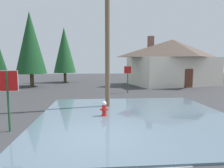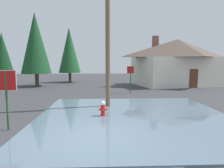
{
  "view_description": "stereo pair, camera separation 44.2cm",
  "coord_description": "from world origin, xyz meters",
  "px_view_note": "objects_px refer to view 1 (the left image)",
  "views": [
    {
      "loc": [
        -0.04,
        -6.74,
        2.72
      ],
      "look_at": [
        0.85,
        4.36,
        1.47
      ],
      "focal_mm": 31.49,
      "sensor_mm": 36.0,
      "label": 1
    },
    {
      "loc": [
        0.4,
        -6.77,
        2.72
      ],
      "look_at": [
        0.85,
        4.36,
        1.47
      ],
      "focal_mm": 31.49,
      "sensor_mm": 36.0,
      "label": 2
    }
  ],
  "objects_px": {
    "house": "(172,61)",
    "stop_sign_near": "(7,88)",
    "utility_pole": "(107,37)",
    "stop_sign_far": "(128,74)",
    "pine_tree_tall_left": "(30,43)",
    "fire_hydrant": "(104,109)",
    "pine_tree_short_left": "(64,50)"
  },
  "relations": [
    {
      "from": "fire_hydrant",
      "to": "stop_sign_far",
      "type": "height_order",
      "value": "stop_sign_far"
    },
    {
      "from": "pine_tree_tall_left",
      "to": "fire_hydrant",
      "type": "bearing_deg",
      "value": -59.69
    },
    {
      "from": "house",
      "to": "stop_sign_near",
      "type": "bearing_deg",
      "value": -129.22
    },
    {
      "from": "stop_sign_far",
      "to": "pine_tree_tall_left",
      "type": "xyz_separation_m",
      "value": [
        -9.88,
        5.21,
        3.12
      ]
    },
    {
      "from": "fire_hydrant",
      "to": "pine_tree_short_left",
      "type": "xyz_separation_m",
      "value": [
        -4.55,
        17.23,
        3.89
      ]
    },
    {
      "from": "house",
      "to": "pine_tree_short_left",
      "type": "height_order",
      "value": "pine_tree_short_left"
    },
    {
      "from": "fire_hydrant",
      "to": "pine_tree_short_left",
      "type": "relative_size",
      "value": 0.11
    },
    {
      "from": "stop_sign_far",
      "to": "pine_tree_tall_left",
      "type": "bearing_deg",
      "value": 152.21
    },
    {
      "from": "stop_sign_far",
      "to": "pine_tree_tall_left",
      "type": "relative_size",
      "value": 0.29
    },
    {
      "from": "utility_pole",
      "to": "pine_tree_tall_left",
      "type": "bearing_deg",
      "value": 126.16
    },
    {
      "from": "fire_hydrant",
      "to": "pine_tree_tall_left",
      "type": "distance_m",
      "value": 15.47
    },
    {
      "from": "fire_hydrant",
      "to": "house",
      "type": "xyz_separation_m",
      "value": [
        8.78,
        13.69,
        2.41
      ]
    },
    {
      "from": "utility_pole",
      "to": "pine_tree_tall_left",
      "type": "xyz_separation_m",
      "value": [
        -7.78,
        10.65,
        0.6
      ]
    },
    {
      "from": "fire_hydrant",
      "to": "utility_pole",
      "type": "height_order",
      "value": "utility_pole"
    },
    {
      "from": "pine_tree_tall_left",
      "to": "house",
      "type": "bearing_deg",
      "value": 3.11
    },
    {
      "from": "stop_sign_far",
      "to": "house",
      "type": "bearing_deg",
      "value": 43.6
    },
    {
      "from": "fire_hydrant",
      "to": "stop_sign_near",
      "type": "bearing_deg",
      "value": -155.65
    },
    {
      "from": "stop_sign_far",
      "to": "pine_tree_short_left",
      "type": "height_order",
      "value": "pine_tree_short_left"
    },
    {
      "from": "stop_sign_near",
      "to": "stop_sign_far",
      "type": "relative_size",
      "value": 1.02
    },
    {
      "from": "house",
      "to": "pine_tree_short_left",
      "type": "xyz_separation_m",
      "value": [
        -13.34,
        3.54,
        1.48
      ]
    },
    {
      "from": "stop_sign_near",
      "to": "fire_hydrant",
      "type": "distance_m",
      "value": 4.37
    },
    {
      "from": "fire_hydrant",
      "to": "pine_tree_tall_left",
      "type": "bearing_deg",
      "value": 120.31
    },
    {
      "from": "stop_sign_near",
      "to": "stop_sign_far",
      "type": "xyz_separation_m",
      "value": [
        6.18,
        9.32,
        -0.07
      ]
    },
    {
      "from": "utility_pole",
      "to": "house",
      "type": "distance_m",
      "value": 14.38
    },
    {
      "from": "stop_sign_near",
      "to": "pine_tree_short_left",
      "type": "distance_m",
      "value": 19.13
    },
    {
      "from": "stop_sign_near",
      "to": "fire_hydrant",
      "type": "xyz_separation_m",
      "value": [
        3.79,
        1.72,
        -1.34
      ]
    },
    {
      "from": "stop_sign_far",
      "to": "pine_tree_short_left",
      "type": "relative_size",
      "value": 0.32
    },
    {
      "from": "fire_hydrant",
      "to": "house",
      "type": "bearing_deg",
      "value": 57.32
    },
    {
      "from": "house",
      "to": "pine_tree_tall_left",
      "type": "bearing_deg",
      "value": -176.89
    },
    {
      "from": "utility_pole",
      "to": "stop_sign_near",
      "type": "bearing_deg",
      "value": -136.51
    },
    {
      "from": "stop_sign_near",
      "to": "house",
      "type": "bearing_deg",
      "value": 50.78
    },
    {
      "from": "house",
      "to": "pine_tree_tall_left",
      "type": "height_order",
      "value": "pine_tree_tall_left"
    }
  ]
}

